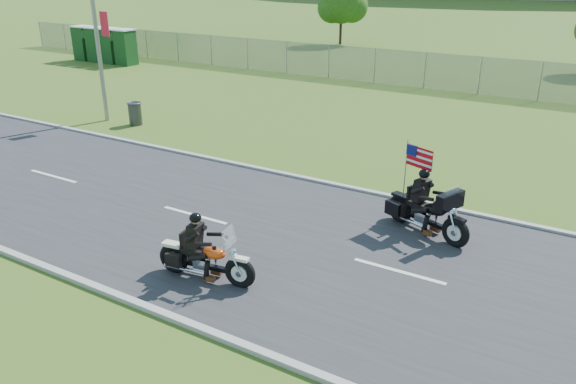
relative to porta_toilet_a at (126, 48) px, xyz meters
The scene contains 13 objects.
ground 27.83m from the porta_toilet_a, 37.69° to the right, with size 420.00×420.00×0.00m, color #36541A.
road 27.83m from the porta_toilet_a, 37.69° to the right, with size 120.00×8.00×0.04m, color #28282B.
curb_north 25.55m from the porta_toilet_a, 30.48° to the right, with size 120.00×0.18×0.12m, color #9E9B93.
curb_south 30.47m from the porta_toilet_a, 43.74° to the right, with size 120.00×0.18×0.12m, color #9E9B93.
fence 17.26m from the porta_toilet_a, 10.01° to the left, with size 60.00×0.03×2.00m, color gray.
porta_toilet_a is the anchor object (origin of this frame).
porta_toilet_b 1.40m from the porta_toilet_a, behind, with size 1.10×1.10×2.30m, color #143F17.
porta_toilet_c 2.80m from the porta_toilet_a, behind, with size 1.10×1.10×2.30m, color #143F17.
porta_toilet_d 4.20m from the porta_toilet_a, behind, with size 1.10×1.10×2.30m, color #143F17.
tree_fence_mid 18.97m from the porta_toilet_a, 64.72° to the left, with size 3.96×3.69×5.30m.
motorcycle_lead 29.69m from the porta_toilet_a, 41.07° to the right, with size 2.40×0.81×1.62m.
motorcycle_follow 29.79m from the porta_toilet_a, 29.67° to the right, with size 2.49×1.32×2.17m.
trash_can 15.95m from the porta_toilet_a, 43.03° to the right, with size 0.55×0.55×0.95m, color #38383D.
Camera 1 is at (7.55, -10.91, 6.61)m, focal length 35.00 mm.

